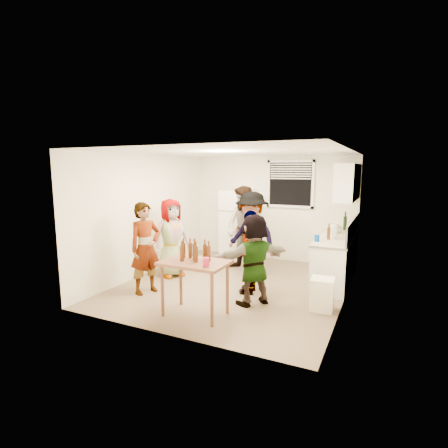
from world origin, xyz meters
The scene contains 23 objects.
room centered at (0.00, 0.00, 0.00)m, with size 4.00×4.50×2.50m, color white, non-canonical shape.
window centered at (0.45, 2.21, 1.85)m, with size 1.12×0.10×1.06m, color white, non-canonical shape.
refrigerator centered at (-0.75, 1.88, 0.85)m, with size 0.70×0.70×1.70m, color white.
counter_lower centered at (1.70, 1.15, 0.43)m, with size 0.60×2.20×0.86m, color white.
countertop centered at (1.70, 1.15, 0.88)m, with size 0.64×2.22×0.04m, color beige.
backsplash centered at (1.99, 1.15, 1.08)m, with size 0.03×2.20×0.36m, color #B5AFA7.
upper_cabinets centered at (1.83, 1.35, 1.95)m, with size 0.34×1.60×0.70m, color white.
kettle centered at (1.65, 1.49, 0.90)m, with size 0.24×0.20×0.20m, color silver, non-canonical shape.
paper_towel centered at (1.68, 0.85, 0.90)m, with size 0.12×0.12×0.26m, color white.
wine_bottle centered at (1.75, 1.92, 0.90)m, with size 0.07×0.07×0.30m, color black.
beer_bottle_counter centered at (1.60, 0.73, 0.90)m, with size 0.06×0.06×0.22m, color #47230C.
blue_cup centered at (1.44, 0.45, 0.90)m, with size 0.09×0.09×0.12m, color #033CA9.
picture_frame centered at (1.92, 1.42, 0.97)m, with size 0.02×0.18×0.15m, color yellow.
trash_bin centered at (1.73, -0.49, 0.25)m, with size 0.35×0.35×0.51m, color white.
serving_table centered at (0.02, -1.52, 0.00)m, with size 0.99×0.66×0.84m, color brown, non-canonical shape.
beer_bottle_table centered at (-0.02, -1.44, 0.84)m, with size 0.06×0.06×0.24m, color #47230C.
red_cup centered at (0.30, -1.67, 0.84)m, with size 0.09×0.09×0.12m, color #C82145.
guest_grey centered at (-1.41, -0.02, 0.00)m, with size 0.79×1.61×0.51m, color gray.
guest_stripe centered at (-1.26, -1.05, 0.00)m, with size 0.60×1.63×0.39m, color #141933.
guest_back_left centered at (-0.19, 0.97, 0.00)m, with size 0.90×1.84×0.70m, color brown.
guest_back_right centered at (0.13, 0.56, 0.00)m, with size 1.14×1.76×0.65m, color #434348.
guest_black centered at (0.42, -0.24, 0.00)m, with size 0.87×1.49×0.36m, color black.
guest_orange centered at (0.66, -0.72, 0.00)m, with size 1.39×1.50×0.44m, color #D68C4A.
Camera 1 is at (2.60, -5.89, 2.21)m, focal length 28.00 mm.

